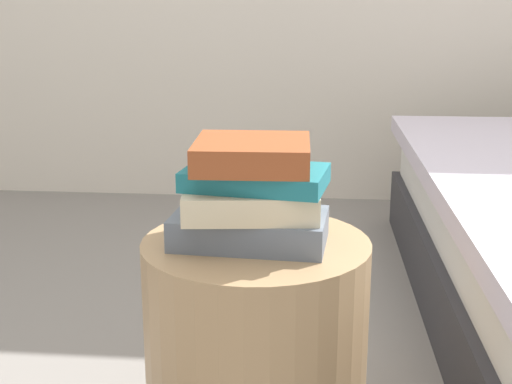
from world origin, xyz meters
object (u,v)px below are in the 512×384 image
object	(u,v)px
book_cream	(250,200)
book_teal	(256,178)
book_rust	(252,154)
book_slate	(250,229)
side_table	(256,348)

from	to	relation	value
book_cream	book_teal	bearing A→B (deg)	-21.39
book_teal	book_rust	distance (m)	0.05
book_slate	book_cream	size ratio (longest dim) A/B	1.17
side_table	book_teal	bearing A→B (deg)	-81.78
book_slate	book_rust	bearing A→B (deg)	53.55
side_table	book_cream	size ratio (longest dim) A/B	1.83
side_table	book_teal	xyz separation A→B (m)	(0.00, -0.01, 0.37)
book_slate	book_teal	distance (m)	0.10
book_slate	book_teal	bearing A→B (deg)	20.98
book_rust	side_table	bearing A→B (deg)	32.90
side_table	book_cream	xyz separation A→B (m)	(-0.01, -0.00, 0.32)
book_slate	book_teal	xyz separation A→B (m)	(0.01, 0.00, 0.10)
book_cream	book_teal	world-z (taller)	book_teal
book_slate	book_cream	distance (m)	0.06
book_teal	book_rust	xyz separation A→B (m)	(-0.01, 0.00, 0.05)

